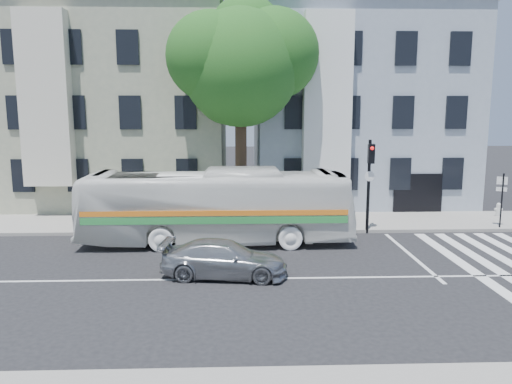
{
  "coord_description": "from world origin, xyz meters",
  "views": [
    {
      "loc": [
        -0.13,
        -15.84,
        5.55
      ],
      "look_at": [
        0.55,
        3.15,
        2.4
      ],
      "focal_mm": 35.0,
      "sensor_mm": 36.0,
      "label": 1
    }
  ],
  "objects_px": {
    "bus": "(216,207)",
    "sedan": "(224,259)",
    "fire_hydrant": "(498,209)",
    "traffic_signal": "(370,174)"
  },
  "relations": [
    {
      "from": "bus",
      "to": "sedan",
      "type": "bearing_deg",
      "value": -174.92
    },
    {
      "from": "sedan",
      "to": "fire_hydrant",
      "type": "height_order",
      "value": "sedan"
    },
    {
      "from": "bus",
      "to": "sedan",
      "type": "height_order",
      "value": "bus"
    },
    {
      "from": "sedan",
      "to": "traffic_signal",
      "type": "height_order",
      "value": "traffic_signal"
    },
    {
      "from": "sedan",
      "to": "bus",
      "type": "bearing_deg",
      "value": 12.77
    },
    {
      "from": "bus",
      "to": "sedan",
      "type": "distance_m",
      "value": 4.38
    },
    {
      "from": "bus",
      "to": "sedan",
      "type": "relative_size",
      "value": 2.66
    },
    {
      "from": "traffic_signal",
      "to": "fire_hydrant",
      "type": "distance_m",
      "value": 8.25
    },
    {
      "from": "fire_hydrant",
      "to": "traffic_signal",
      "type": "bearing_deg",
      "value": -159.81
    },
    {
      "from": "bus",
      "to": "fire_hydrant",
      "type": "bearing_deg",
      "value": -74.39
    }
  ]
}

